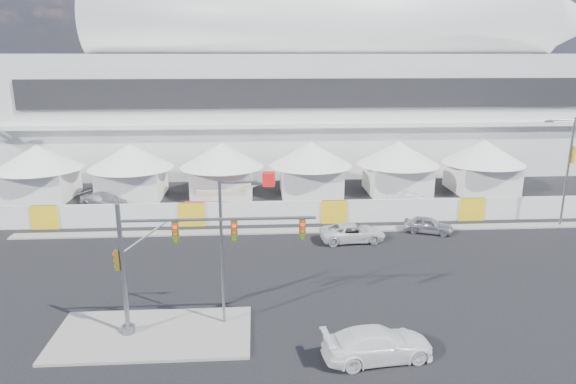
{
  "coord_description": "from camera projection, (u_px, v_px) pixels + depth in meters",
  "views": [
    {
      "loc": [
        -0.54,
        -26.93,
        14.01
      ],
      "look_at": [
        1.79,
        10.0,
        4.01
      ],
      "focal_mm": 32.0,
      "sensor_mm": 36.0,
      "label": 1
    }
  ],
  "objects": [
    {
      "name": "pickup_near",
      "position": [
        378.0,
        344.0,
        24.2
      ],
      "size": [
        2.84,
        5.53,
        1.53
      ],
      "primitive_type": "imported",
      "rotation": [
        0.0,
        0.0,
        1.71
      ],
      "color": "white",
      "rests_on": "ground"
    },
    {
      "name": "tent_row",
      "position": [
        267.0,
        165.0,
        51.96
      ],
      "size": [
        53.4,
        8.4,
        5.4
      ],
      "color": "white",
      "rests_on": "ground"
    },
    {
      "name": "stadium",
      "position": [
        325.0,
        89.0,
        67.68
      ],
      "size": [
        80.0,
        24.8,
        21.98
      ],
      "color": "silver",
      "rests_on": "ground"
    },
    {
      "name": "streetlight_curb",
      "position": [
        566.0,
        164.0,
        41.8
      ],
      "size": [
        2.7,
        0.61,
        9.11
      ],
      "color": "gray",
      "rests_on": "ground"
    },
    {
      "name": "lot_car_b",
      "position": [
        504.0,
        204.0,
        47.02
      ],
      "size": [
        1.86,
        3.88,
        1.28
      ],
      "primitive_type": "imported",
      "rotation": [
        0.0,
        0.0,
        1.48
      ],
      "color": "black",
      "rests_on": "ground"
    },
    {
      "name": "lot_car_a",
      "position": [
        411.0,
        201.0,
        47.88
      ],
      "size": [
        2.08,
        4.59,
        1.46
      ],
      "primitive_type": "imported",
      "rotation": [
        0.0,
        0.0,
        1.45
      ],
      "color": "white",
      "rests_on": "ground"
    },
    {
      "name": "traffic_mast",
      "position": [
        167.0,
        261.0,
        25.47
      ],
      "size": [
        9.94,
        0.67,
        6.89
      ],
      "color": "slate",
      "rests_on": "median_island"
    },
    {
      "name": "median_island",
      "position": [
        153.0,
        334.0,
        26.35
      ],
      "size": [
        10.0,
        5.0,
        0.15
      ],
      "primitive_type": "cube",
      "color": "gray",
      "rests_on": "ground"
    },
    {
      "name": "boom_lift",
      "position": [
        215.0,
        206.0,
        45.02
      ],
      "size": [
        8.21,
        2.21,
        4.13
      ],
      "rotation": [
        0.0,
        0.0,
        -0.09
      ],
      "color": "red",
      "rests_on": "ground"
    },
    {
      "name": "ground",
      "position": [
        268.0,
        304.0,
        29.63
      ],
      "size": [
        160.0,
        160.0,
        0.0
      ],
      "primitive_type": "plane",
      "color": "black",
      "rests_on": "ground"
    },
    {
      "name": "pickup_curb",
      "position": [
        353.0,
        233.0,
        39.48
      ],
      "size": [
        2.69,
        5.16,
        1.39
      ],
      "primitive_type": "imported",
      "rotation": [
        0.0,
        0.0,
        1.65
      ],
      "color": "silver",
      "rests_on": "ground"
    },
    {
      "name": "sedan_silver",
      "position": [
        428.0,
        225.0,
        41.34
      ],
      "size": [
        2.89,
        4.18,
        1.32
      ],
      "primitive_type": "imported",
      "rotation": [
        0.0,
        0.0,
        1.19
      ],
      "color": "#B8B7BD",
      "rests_on": "ground"
    },
    {
      "name": "hoarding_fence",
      "position": [
        334.0,
        212.0,
        43.7
      ],
      "size": [
        70.0,
        0.25,
        2.0
      ],
      "primitive_type": "cube",
      "color": "white",
      "rests_on": "ground"
    },
    {
      "name": "lot_car_c",
      "position": [
        104.0,
        200.0,
        48.08
      ],
      "size": [
        3.97,
        5.2,
        1.4
      ],
      "primitive_type": "imported",
      "rotation": [
        0.0,
        0.0,
        1.09
      ],
      "color": "#AEAEB3",
      "rests_on": "ground"
    },
    {
      "name": "far_curb",
      "position": [
        503.0,
        226.0,
        42.88
      ],
      "size": [
        80.0,
        1.2,
        0.12
      ],
      "primitive_type": "cube",
      "color": "gray",
      "rests_on": "ground"
    },
    {
      "name": "streetlight_median",
      "position": [
        226.0,
        242.0,
        26.26
      ],
      "size": [
        2.17,
        0.22,
        7.86
      ],
      "color": "slate",
      "rests_on": "median_island"
    }
  ]
}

